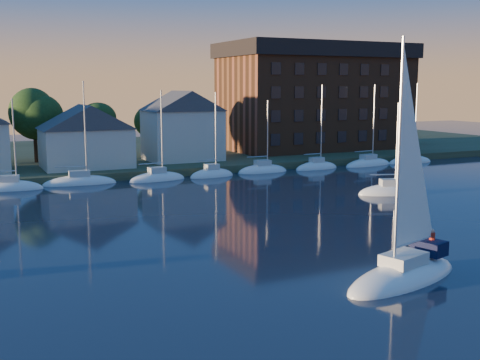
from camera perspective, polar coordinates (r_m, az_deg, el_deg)
ground at (r=32.60m, az=18.45°, el=-12.17°), size 260.00×260.00×0.00m
shoreline_land at (r=99.64m, az=-12.96°, el=2.08°), size 160.00×50.00×2.00m
wooden_dock at (r=77.55m, az=-9.20°, el=0.30°), size 120.00×3.00×1.00m
clubhouse_centre at (r=80.38m, az=-14.42°, el=4.12°), size 11.55×8.40×8.08m
clubhouse_east at (r=86.02m, az=-5.50°, el=5.23°), size 10.50×8.40×9.80m
condo_block at (r=102.86m, az=7.14°, el=7.92°), size 31.00×17.00×17.40m
tree_line at (r=87.93m, az=-10.11°, el=5.98°), size 93.40×5.40×8.90m
moored_fleet at (r=74.69m, az=-8.54°, el=0.06°), size 87.50×2.40×12.05m
hero_sailboat at (r=37.62m, az=15.35°, el=-8.17°), size 10.43×5.84×15.29m
drifting_sailboat_right at (r=66.15m, az=13.94°, el=-1.25°), size 7.07×4.42×10.81m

